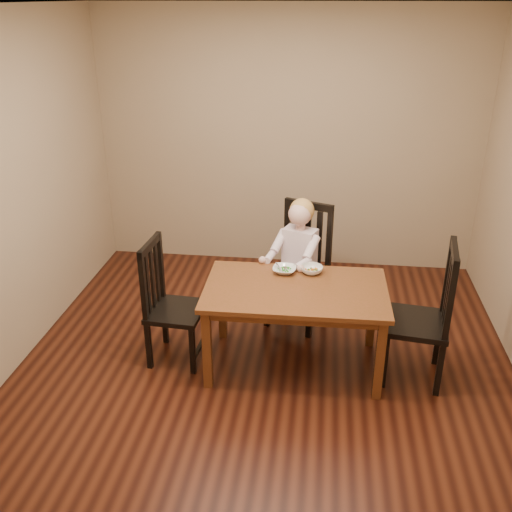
# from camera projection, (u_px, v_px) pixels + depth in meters

# --- Properties ---
(room) EXTENTS (4.01, 4.01, 2.71)m
(room) POSITION_uv_depth(u_px,v_px,m) (268.00, 207.00, 4.13)
(room) COLOR #461C0E
(room) RESTS_ON ground
(dining_table) EXTENTS (1.42, 0.86, 0.70)m
(dining_table) POSITION_uv_depth(u_px,v_px,m) (295.00, 297.00, 4.41)
(dining_table) COLOR #513112
(dining_table) RESTS_ON room
(chair_child) EXTENTS (0.61, 0.60, 1.11)m
(chair_child) POSITION_uv_depth(u_px,v_px,m) (301.00, 267.00, 5.11)
(chair_child) COLOR black
(chair_child) RESTS_ON room
(chair_left) EXTENTS (0.45, 0.47, 1.03)m
(chair_left) POSITION_uv_depth(u_px,v_px,m) (170.00, 304.00, 4.57)
(chair_left) COLOR black
(chair_left) RESTS_ON room
(chair_right) EXTENTS (0.52, 0.54, 1.12)m
(chair_right) POSITION_uv_depth(u_px,v_px,m) (425.00, 317.00, 4.30)
(chair_right) COLOR black
(chair_right) RESTS_ON room
(toddler) EXTENTS (0.52, 0.57, 0.64)m
(toddler) POSITION_uv_depth(u_px,v_px,m) (299.00, 252.00, 4.99)
(toddler) COLOR white
(toddler) RESTS_ON chair_child
(bowl_peas) EXTENTS (0.20, 0.20, 0.05)m
(bowl_peas) POSITION_uv_depth(u_px,v_px,m) (284.00, 270.00, 4.61)
(bowl_peas) COLOR white
(bowl_peas) RESTS_ON dining_table
(bowl_veg) EXTENTS (0.23, 0.23, 0.06)m
(bowl_veg) POSITION_uv_depth(u_px,v_px,m) (312.00, 270.00, 4.60)
(bowl_veg) COLOR white
(bowl_veg) RESTS_ON dining_table
(fork) EXTENTS (0.07, 0.11, 0.05)m
(fork) POSITION_uv_depth(u_px,v_px,m) (279.00, 268.00, 4.59)
(fork) COLOR silver
(fork) RESTS_ON bowl_peas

